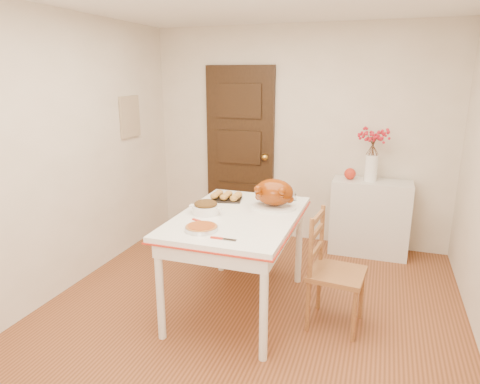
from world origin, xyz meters
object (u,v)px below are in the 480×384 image
(chair_oak, at_px, (337,271))
(pumpkin_pie, at_px, (201,227))
(sideboard, at_px, (370,218))
(kitchen_table, at_px, (238,262))
(turkey_platter, at_px, (274,194))

(chair_oak, height_order, pumpkin_pie, chair_oak)
(sideboard, distance_m, pumpkin_pie, 2.34)
(kitchen_table, bearing_deg, turkey_platter, 50.37)
(chair_oak, relative_size, pumpkin_pie, 3.84)
(sideboard, bearing_deg, turkey_platter, -121.17)
(chair_oak, distance_m, pumpkin_pie, 1.12)
(sideboard, xyz_separation_m, turkey_platter, (-0.78, -1.29, 0.55))
(sideboard, relative_size, pumpkin_pie, 3.45)
(sideboard, height_order, turkey_platter, turkey_platter)
(chair_oak, xyz_separation_m, pumpkin_pie, (-0.96, -0.42, 0.40))
(sideboard, height_order, chair_oak, chair_oak)
(pumpkin_pie, bearing_deg, chair_oak, 23.75)
(sideboard, xyz_separation_m, kitchen_table, (-1.01, -1.56, 0.00))
(turkey_platter, relative_size, pumpkin_pie, 1.62)
(kitchen_table, bearing_deg, pumpkin_pie, -107.78)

